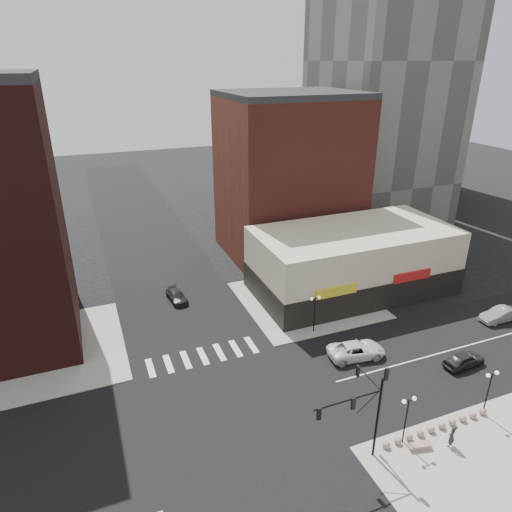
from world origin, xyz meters
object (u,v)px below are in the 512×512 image
street_lamp_ne (315,305)px  stone_bench (420,446)px  white_suv (356,350)px  traffic_signal (365,403)px  street_lamp_se_b (490,383)px  dark_sedan_north (177,296)px  dark_sedan_east (464,360)px  silver_sedan (500,315)px  street_lamp_se_a (408,409)px  pedestrian (452,436)px

street_lamp_ne → stone_bench: 17.26m
white_suv → traffic_signal: bearing=155.5°
street_lamp_se_b → dark_sedan_north: (-19.01, 28.14, -2.67)m
street_lamp_se_b → street_lamp_ne: (-7.00, 16.00, 0.00)m
street_lamp_se_b → stone_bench: 7.87m
white_suv → dark_sedan_north: size_ratio=1.30×
white_suv → street_lamp_ne: bearing=25.7°
dark_sedan_north → street_lamp_ne: bearing=-51.8°
dark_sedan_north → dark_sedan_east: bearing=-51.7°
street_lamp_ne → silver_sedan: 21.15m
street_lamp_ne → stone_bench: street_lamp_ne is taller
street_lamp_se_a → stone_bench: (0.77, -1.00, -2.95)m
white_suv → silver_sedan: 18.48m
street_lamp_ne → white_suv: (1.76, -5.40, -2.51)m
white_suv → pedestrian: 12.25m
street_lamp_ne → silver_sedan: (20.24, -5.59, -2.53)m
street_lamp_se_b → silver_sedan: 17.03m
traffic_signal → dark_sedan_north: bearing=104.5°
street_lamp_se_b → pedestrian: 5.68m
pedestrian → stone_bench: pedestrian is taller
street_lamp_se_a → dark_sedan_east: bearing=26.1°
pedestrian → dark_sedan_north: bearing=-87.4°
stone_bench → silver_sedan: bearing=41.0°
traffic_signal → pedestrian: 8.05m
street_lamp_se_a → silver_sedan: 23.79m
street_lamp_se_b → dark_sedan_east: bearing=58.6°
white_suv → dark_sedan_east: white_suv is taller
street_lamp_se_b → street_lamp_ne: size_ratio=1.00×
dark_sedan_north → silver_sedan: bearing=-35.3°
silver_sedan → pedestrian: size_ratio=2.44×
street_lamp_se_a → white_suv: 11.24m
street_lamp_se_b → street_lamp_ne: same height
white_suv → street_lamp_se_b: bearing=-146.2°
dark_sedan_north → street_lamp_se_a: bearing=-75.2°
street_lamp_se_a → dark_sedan_east: street_lamp_se_a is taller
street_lamp_ne → dark_sedan_east: (10.42, -10.40, -2.58)m
silver_sedan → traffic_signal: bearing=-65.8°
traffic_signal → dark_sedan_north: size_ratio=1.80×
street_lamp_se_a → white_suv: street_lamp_se_a is taller
white_suv → silver_sedan: white_suv is taller
traffic_signal → pedestrian: size_ratio=4.09×
silver_sedan → dark_sedan_north: (-32.25, 17.73, -0.14)m
traffic_signal → street_lamp_se_b: size_ratio=1.87×
silver_sedan → stone_bench: 23.44m
dark_sedan_east → silver_sedan: (9.83, 4.81, 0.05)m
white_suv → silver_sedan: (18.48, -0.19, -0.02)m
street_lamp_se_a → white_suv: size_ratio=0.74×
dark_sedan_north → white_suv: bearing=-58.4°
street_lamp_se_a → dark_sedan_north: 30.33m
street_lamp_se_a → street_lamp_ne: same height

